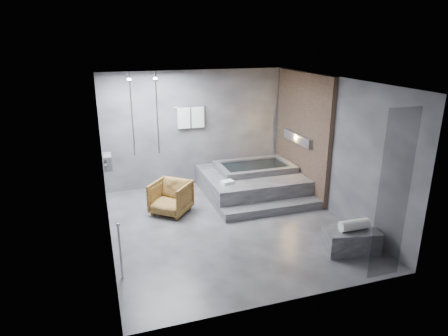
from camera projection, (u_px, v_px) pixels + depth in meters
name	position (u px, v px, depth m)	size (l,w,h in m)	color
room	(245.00, 135.00, 7.67)	(5.00, 5.04, 2.82)	#2F2F32
tub_deck	(252.00, 183.00, 9.42)	(2.20, 2.00, 0.50)	#353537
tub_step	(272.00, 209.00, 8.40)	(2.20, 0.36, 0.18)	#353537
concrete_bench	(351.00, 241.00, 6.87)	(0.89, 0.49, 0.40)	#363638
driftwood_chair	(171.00, 197.00, 8.32)	(0.73, 0.75, 0.68)	#452E11
rolled_towel	(354.00, 225.00, 6.78)	(0.19, 0.19, 0.52)	white
deck_towel	(227.00, 182.00, 8.64)	(0.26, 0.19, 0.07)	white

